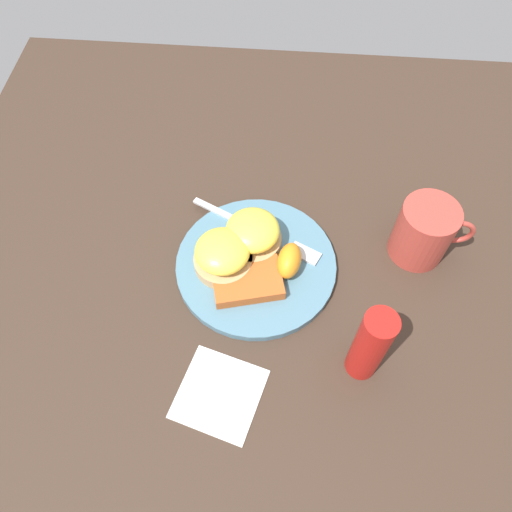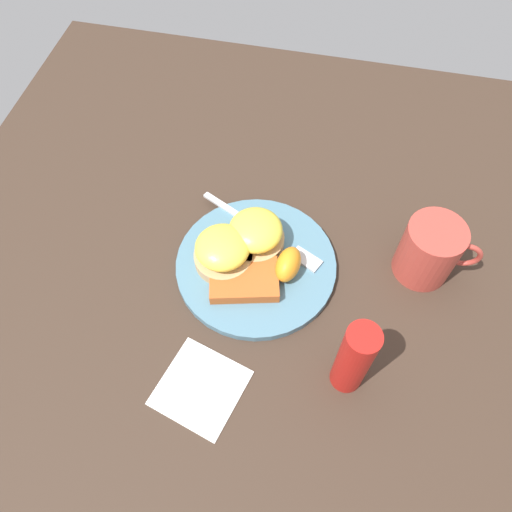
{
  "view_description": "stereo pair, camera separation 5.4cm",
  "coord_description": "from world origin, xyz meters",
  "px_view_note": "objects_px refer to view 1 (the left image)",
  "views": [
    {
      "loc": [
        0.03,
        -0.4,
        0.69
      ],
      "look_at": [
        0.0,
        0.0,
        0.03
      ],
      "focal_mm": 35.0,
      "sensor_mm": 36.0,
      "label": 1
    },
    {
      "loc": [
        0.09,
        -0.39,
        0.69
      ],
      "look_at": [
        0.0,
        0.0,
        0.03
      ],
      "focal_mm": 35.0,
      "sensor_mm": 36.0,
      "label": 2
    }
  ],
  "objects_px": {
    "sandwich_benedict_left": "(253,234)",
    "hashbrown_patty": "(247,281)",
    "orange_wedge": "(289,261)",
    "cup": "(424,232)",
    "fork": "(263,233)",
    "condiment_bottle": "(370,345)",
    "sandwich_benedict_right": "(223,255)"
  },
  "relations": [
    {
      "from": "sandwich_benedict_left",
      "to": "orange_wedge",
      "type": "bearing_deg",
      "value": -33.41
    },
    {
      "from": "orange_wedge",
      "to": "condiment_bottle",
      "type": "distance_m",
      "value": 0.18
    },
    {
      "from": "hashbrown_patty",
      "to": "fork",
      "type": "bearing_deg",
      "value": 80.03
    },
    {
      "from": "hashbrown_patty",
      "to": "fork",
      "type": "height_order",
      "value": "hashbrown_patty"
    },
    {
      "from": "sandwich_benedict_left",
      "to": "hashbrown_patty",
      "type": "xyz_separation_m",
      "value": [
        -0.0,
        -0.07,
        -0.02
      ]
    },
    {
      "from": "condiment_bottle",
      "to": "fork",
      "type": "bearing_deg",
      "value": 127.02
    },
    {
      "from": "sandwich_benedict_left",
      "to": "sandwich_benedict_right",
      "type": "bearing_deg",
      "value": -135.35
    },
    {
      "from": "sandwich_benedict_right",
      "to": "fork",
      "type": "bearing_deg",
      "value": 47.86
    },
    {
      "from": "orange_wedge",
      "to": "sandwich_benedict_left",
      "type": "bearing_deg",
      "value": 146.59
    },
    {
      "from": "sandwich_benedict_right",
      "to": "orange_wedge",
      "type": "relative_size",
      "value": 1.52
    },
    {
      "from": "sandwich_benedict_left",
      "to": "orange_wedge",
      "type": "distance_m",
      "value": 0.07
    },
    {
      "from": "orange_wedge",
      "to": "fork",
      "type": "relative_size",
      "value": 0.27
    },
    {
      "from": "orange_wedge",
      "to": "cup",
      "type": "relative_size",
      "value": 0.5
    },
    {
      "from": "cup",
      "to": "sandwich_benedict_left",
      "type": "bearing_deg",
      "value": -175.65
    },
    {
      "from": "cup",
      "to": "condiment_bottle",
      "type": "bearing_deg",
      "value": -115.04
    },
    {
      "from": "sandwich_benedict_right",
      "to": "cup",
      "type": "relative_size",
      "value": 0.76
    },
    {
      "from": "fork",
      "to": "sandwich_benedict_right",
      "type": "bearing_deg",
      "value": -132.14
    },
    {
      "from": "sandwich_benedict_left",
      "to": "sandwich_benedict_right",
      "type": "height_order",
      "value": "same"
    },
    {
      "from": "orange_wedge",
      "to": "sandwich_benedict_right",
      "type": "bearing_deg",
      "value": -178.62
    },
    {
      "from": "fork",
      "to": "cup",
      "type": "bearing_deg",
      "value": -0.28
    },
    {
      "from": "hashbrown_patty",
      "to": "cup",
      "type": "xyz_separation_m",
      "value": [
        0.27,
        0.09,
        0.03
      ]
    },
    {
      "from": "cup",
      "to": "condiment_bottle",
      "type": "xyz_separation_m",
      "value": [
        -0.09,
        -0.2,
        0.02
      ]
    },
    {
      "from": "cup",
      "to": "hashbrown_patty",
      "type": "bearing_deg",
      "value": -160.64
    },
    {
      "from": "hashbrown_patty",
      "to": "fork",
      "type": "distance_m",
      "value": 0.1
    },
    {
      "from": "hashbrown_patty",
      "to": "sandwich_benedict_right",
      "type": "bearing_deg",
      "value": 141.85
    },
    {
      "from": "orange_wedge",
      "to": "cup",
      "type": "height_order",
      "value": "cup"
    },
    {
      "from": "sandwich_benedict_right",
      "to": "cup",
      "type": "xyz_separation_m",
      "value": [
        0.31,
        0.06,
        0.01
      ]
    },
    {
      "from": "sandwich_benedict_right",
      "to": "hashbrown_patty",
      "type": "distance_m",
      "value": 0.05
    },
    {
      "from": "fork",
      "to": "condiment_bottle",
      "type": "relative_size",
      "value": 1.46
    },
    {
      "from": "hashbrown_patty",
      "to": "sandwich_benedict_left",
      "type": "bearing_deg",
      "value": 88.59
    },
    {
      "from": "sandwich_benedict_left",
      "to": "cup",
      "type": "bearing_deg",
      "value": 4.35
    },
    {
      "from": "sandwich_benedict_left",
      "to": "hashbrown_patty",
      "type": "distance_m",
      "value": 0.08
    }
  ]
}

